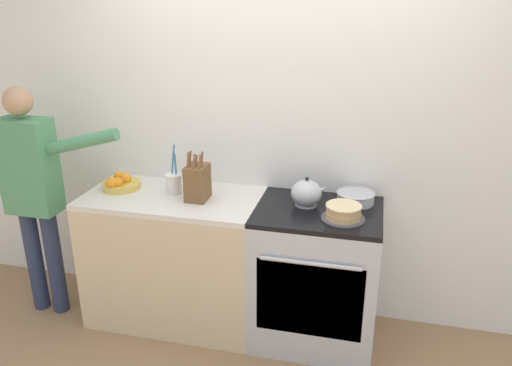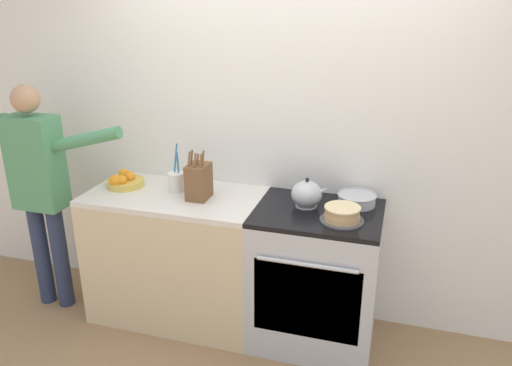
# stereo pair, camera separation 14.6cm
# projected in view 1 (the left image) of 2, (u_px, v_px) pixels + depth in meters

# --- Properties ---
(ground_plane) EXTENTS (16.00, 16.00, 0.00)m
(ground_plane) POSITION_uv_depth(u_px,v_px,m) (261.00, 357.00, 3.14)
(ground_plane) COLOR #93704C
(wall_back) EXTENTS (8.00, 0.04, 2.60)m
(wall_back) POSITION_uv_depth(u_px,v_px,m) (283.00, 132.00, 3.26)
(wall_back) COLOR silver
(wall_back) RESTS_ON ground_plane
(counter_cabinet) EXTENTS (1.15, 0.62, 0.91)m
(counter_cabinet) POSITION_uv_depth(u_px,v_px,m) (176.00, 257.00, 3.41)
(counter_cabinet) COLOR beige
(counter_cabinet) RESTS_ON ground_plane
(stove_range) EXTENTS (0.77, 0.65, 0.91)m
(stove_range) POSITION_uv_depth(u_px,v_px,m) (315.00, 275.00, 3.20)
(stove_range) COLOR #B7BABF
(stove_range) RESTS_ON ground_plane
(layer_cake) EXTENTS (0.26, 0.26, 0.09)m
(layer_cake) POSITION_uv_depth(u_px,v_px,m) (343.00, 213.00, 2.89)
(layer_cake) COLOR #4C4C51
(layer_cake) RESTS_ON stove_range
(tea_kettle) EXTENTS (0.23, 0.19, 0.19)m
(tea_kettle) POSITION_uv_depth(u_px,v_px,m) (307.00, 193.00, 3.07)
(tea_kettle) COLOR #B7BABF
(tea_kettle) RESTS_ON stove_range
(mixing_bowl) EXTENTS (0.24, 0.24, 0.07)m
(mixing_bowl) POSITION_uv_depth(u_px,v_px,m) (355.00, 197.00, 3.13)
(mixing_bowl) COLOR #B7BABF
(mixing_bowl) RESTS_ON stove_range
(knife_block) EXTENTS (0.13, 0.17, 0.32)m
(knife_block) POSITION_uv_depth(u_px,v_px,m) (197.00, 182.00, 3.15)
(knife_block) COLOR brown
(knife_block) RESTS_ON counter_cabinet
(utensil_crock) EXTENTS (0.10, 0.10, 0.32)m
(utensil_crock) POSITION_uv_depth(u_px,v_px,m) (174.00, 183.00, 3.28)
(utensil_crock) COLOR silver
(utensil_crock) RESTS_ON counter_cabinet
(fruit_bowl) EXTENTS (0.25, 0.25, 0.10)m
(fruit_bowl) POSITION_uv_depth(u_px,v_px,m) (120.00, 183.00, 3.36)
(fruit_bowl) COLOR gold
(fruit_bowl) RESTS_ON counter_cabinet
(person_baker) EXTENTS (0.92, 0.20, 1.61)m
(person_baker) POSITION_uv_depth(u_px,v_px,m) (33.00, 185.00, 3.30)
(person_baker) COLOR #283351
(person_baker) RESTS_ON ground_plane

